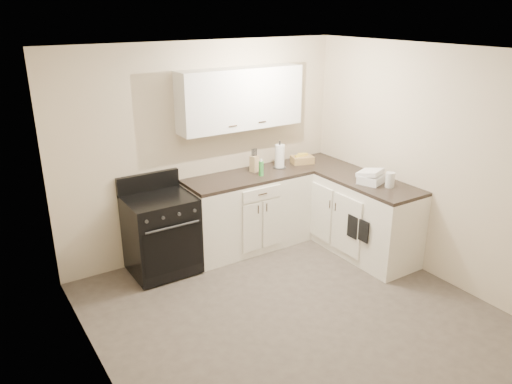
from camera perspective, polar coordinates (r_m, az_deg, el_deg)
floor at (r=5.08m, az=4.13°, el=-13.67°), size 3.60×3.60×0.00m
ceiling at (r=4.22m, az=5.02°, el=15.68°), size 3.60×3.60×0.00m
wall_back at (r=5.96m, az=-5.97°, el=4.81°), size 3.60×0.00×3.60m
wall_right at (r=5.72m, az=19.10°, el=3.11°), size 0.00×3.60×3.60m
wall_left at (r=3.78m, az=-17.96°, el=-5.62°), size 0.00×3.60×3.60m
wall_front at (r=3.39m, az=23.41°, el=-9.50°), size 3.60×0.00×3.60m
base_cabinets_back at (r=6.17m, az=-0.91°, el=-2.39°), size 1.55×0.60×0.90m
base_cabinets_right at (r=6.31m, az=10.59°, el=-2.23°), size 0.60×1.90×0.90m
countertop_back at (r=6.00m, az=-0.93°, el=1.75°), size 1.55×0.60×0.04m
countertop_right at (r=6.15m, az=10.87°, el=1.82°), size 0.60×1.90×0.04m
upper_cabinets at (r=5.90m, az=-1.77°, el=10.63°), size 1.55×0.30×0.70m
stove at (r=5.68m, az=-10.75°, el=-4.79°), size 0.72×0.62×0.88m
knife_block at (r=6.10m, az=-0.20°, el=3.25°), size 0.11×0.11×0.20m
paper_towel at (r=6.25m, az=2.71°, el=4.10°), size 0.15×0.15×0.29m
soap_bottle at (r=5.96m, az=0.60°, el=2.69°), size 0.08×0.08×0.18m
wicker_basket at (r=6.49m, az=5.31°, el=3.70°), size 0.31×0.25×0.09m
countertop_grill at (r=5.87m, az=13.00°, el=1.45°), size 0.33×0.32×0.10m
glass_jar at (r=5.77m, az=15.06°, el=1.35°), size 0.11×0.11×0.17m
oven_mitt_near at (r=5.71m, az=12.20°, el=-4.40°), size 0.02×0.14×0.25m
oven_mitt_far at (r=5.82m, az=10.99°, el=-3.92°), size 0.02×0.15×0.27m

